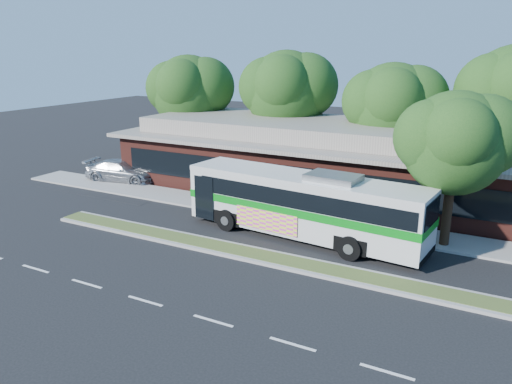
% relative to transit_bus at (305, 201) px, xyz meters
% --- Properties ---
extents(ground, '(120.00, 120.00, 0.00)m').
position_rel_transit_bus_xyz_m(ground, '(0.32, -3.79, -1.92)').
color(ground, black).
rests_on(ground, ground).
extents(median_strip, '(26.00, 1.10, 0.15)m').
position_rel_transit_bus_xyz_m(median_strip, '(0.32, -3.19, -1.84)').
color(median_strip, '#3D4D21').
rests_on(median_strip, ground).
extents(sidewalk, '(44.00, 2.60, 0.12)m').
position_rel_transit_bus_xyz_m(sidewalk, '(0.32, 2.61, -1.86)').
color(sidewalk, gray).
rests_on(sidewalk, ground).
extents(parking_lot, '(14.00, 12.00, 0.01)m').
position_rel_transit_bus_xyz_m(parking_lot, '(-17.68, 6.21, -1.91)').
color(parking_lot, black).
rests_on(parking_lot, ground).
extents(plaza_building, '(33.20, 11.20, 4.45)m').
position_rel_transit_bus_xyz_m(plaza_building, '(0.32, 9.20, 0.21)').
color(plaza_building, '#512019').
rests_on(plaza_building, ground).
extents(tree_bg_a, '(6.47, 5.80, 8.63)m').
position_rel_transit_bus_xyz_m(tree_bg_a, '(-14.26, 11.35, 3.95)').
color(tree_bg_a, black).
rests_on(tree_bg_a, ground).
extents(tree_bg_b, '(6.69, 6.00, 9.00)m').
position_rel_transit_bus_xyz_m(tree_bg_b, '(-6.24, 12.35, 4.23)').
color(tree_bg_b, black).
rests_on(tree_bg_b, ground).
extents(tree_bg_c, '(6.24, 5.60, 8.26)m').
position_rel_transit_bus_xyz_m(tree_bg_c, '(1.73, 11.34, 3.68)').
color(tree_bg_c, black).
rests_on(tree_bg_c, ground).
extents(transit_bus, '(12.45, 3.81, 3.44)m').
position_rel_transit_bus_xyz_m(transit_bus, '(0.00, 0.00, 0.00)').
color(transit_bus, beige).
rests_on(transit_bus, ground).
extents(sedan, '(5.49, 3.02, 1.51)m').
position_rel_transit_bus_xyz_m(sedan, '(-15.61, 4.07, -1.16)').
color(sedan, '#A2A4A8').
rests_on(sedan, ground).
extents(sidewalk_tree, '(5.26, 4.72, 7.33)m').
position_rel_transit_bus_xyz_m(sidewalk_tree, '(6.66, 2.19, 3.16)').
color(sidewalk_tree, black).
rests_on(sidewalk_tree, ground).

